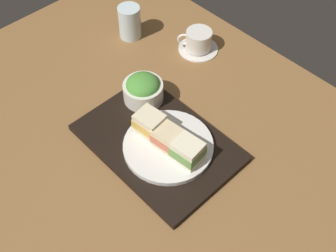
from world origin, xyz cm
name	(u,v)px	position (x,y,z in cm)	size (l,w,h in cm)	color
ground_plane	(160,140)	(0.00, 0.00, -1.50)	(140.00, 100.00, 3.00)	brown
serving_tray	(158,143)	(1.70, -2.16, 0.88)	(40.76, 27.90, 1.76)	black
sandwich_plate	(168,146)	(5.18, -1.68, 2.44)	(23.29, 23.29, 1.35)	silver
sandwich_near	(150,124)	(-1.20, -2.14, 6.23)	(7.87, 6.86, 6.24)	beige
sandwich_middle	(168,138)	(5.18, -1.68, 5.82)	(7.72, 6.95, 5.41)	beige
sandwich_far	(188,151)	(11.56, -1.23, 6.09)	(7.70, 7.13, 5.96)	#EFE5C1
salad_bowl	(143,89)	(-12.08, 5.18, 5.54)	(11.21, 11.21, 7.97)	silver
coffee_cup	(198,41)	(-17.32, 32.84, 3.21)	(12.67, 12.67, 6.96)	silver
drinking_glass	(130,22)	(-37.32, 21.83, 5.40)	(7.15, 7.15, 10.80)	silver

